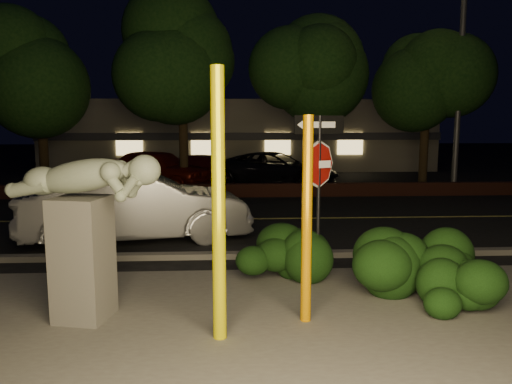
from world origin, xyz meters
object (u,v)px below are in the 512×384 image
sculpture (83,219)px  parked_car_dark (275,169)px  yellow_pole_left (219,207)px  yellow_pole_right (307,221)px  streetlight (457,24)px  parked_car_darkred (210,170)px  signpost (319,165)px  silver_sedan (137,206)px  parked_car_red (158,169)px

sculpture → parked_car_dark: sculpture is taller
yellow_pole_left → yellow_pole_right: bearing=22.6°
yellow_pole_right → sculpture: yellow_pole_right is taller
streetlight → parked_car_darkred: (-9.50, 3.03, -5.78)m
yellow_pole_left → signpost: size_ratio=1.20×
signpost → parked_car_dark: bearing=65.7°
yellow_pole_left → parked_car_dark: size_ratio=0.65×
yellow_pole_right → streetlight: bearing=58.5°
yellow_pole_left → parked_car_dark: (2.14, 15.13, -1.00)m
yellow_pole_right → parked_car_darkred: size_ratio=0.64×
silver_sedan → parked_car_red: bearing=-6.3°
parked_car_darkred → yellow_pole_left: bearing=-162.2°
streetlight → silver_sedan: bearing=-150.3°
yellow_pole_right → parked_car_red: size_ratio=0.60×
signpost → parked_car_darkred: signpost is taller
sculpture → silver_sedan: bearing=104.2°
yellow_pole_left → yellow_pole_right: (1.21, 0.50, -0.29)m
yellow_pole_right → streetlight: 15.32m
yellow_pole_right → signpost: 1.96m
streetlight → silver_sedan: (-10.81, -7.37, -5.59)m
yellow_pole_left → parked_car_red: (-2.89, 15.04, -0.93)m
yellow_pole_left → sculpture: bearing=158.4°
streetlight → yellow_pole_left: bearing=-128.9°
signpost → silver_sedan: 5.05m
streetlight → silver_sedan: 14.23m
sculpture → streetlight: size_ratio=0.22×
parked_car_red → parked_car_darkred: bearing=-40.4°
yellow_pole_left → silver_sedan: yellow_pole_left is taller
sculpture → parked_car_dark: 14.95m
sculpture → streetlight: bearing=61.3°
yellow_pole_left → parked_car_darkred: size_ratio=0.77×
yellow_pole_right → silver_sedan: yellow_pole_right is taller
streetlight → parked_car_red: streetlight is taller
yellow_pole_left → sculpture: 2.07m
yellow_pole_right → parked_car_dark: 14.68m
sculpture → silver_sedan: sculpture is taller
signpost → sculpture: bearing=-179.1°
signpost → yellow_pole_left: bearing=-148.7°
yellow_pole_left → signpost: 2.88m
silver_sedan → streetlight: bearing=-67.1°
parked_car_red → yellow_pole_left: bearing=-140.8°
sculpture → signpost: bearing=36.0°
silver_sedan → parked_car_dark: (4.17, 9.65, -0.11)m
yellow_pole_right → streetlight: size_ratio=0.27×
yellow_pole_right → parked_car_darkred: (-1.92, 15.38, -0.79)m
silver_sedan → parked_car_dark: silver_sedan is taller
yellow_pole_left → parked_car_red: bearing=100.9°
signpost → sculpture: size_ratio=1.23×
yellow_pole_left → streetlight: size_ratio=0.32×
streetlight → parked_car_dark: (-6.64, 2.28, -5.69)m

